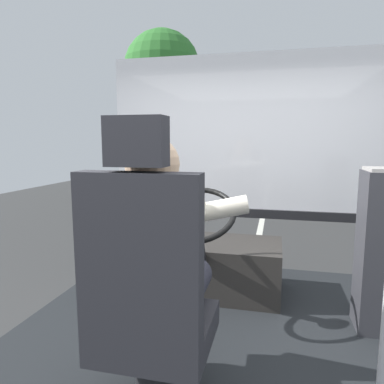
% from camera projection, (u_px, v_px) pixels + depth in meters
% --- Properties ---
extents(ground, '(18.00, 44.00, 0.06)m').
position_uv_depth(ground, '(265.00, 204.00, 10.39)').
color(ground, '#333333').
extents(driver_seat, '(0.48, 0.48, 1.26)m').
position_uv_depth(driver_seat, '(149.00, 301.00, 1.45)').
color(driver_seat, black).
rests_on(driver_seat, bus_floor).
extents(bus_driver, '(0.76, 0.53, 0.79)m').
position_uv_depth(bus_driver, '(158.00, 252.00, 1.54)').
color(bus_driver, '#282833').
rests_on(bus_driver, driver_seat).
extents(steering_console, '(1.10, 1.03, 0.87)m').
position_uv_depth(steering_console, '(209.00, 264.00, 2.76)').
color(steering_console, '#282623').
rests_on(steering_console, bus_floor).
extents(fare_box, '(0.24, 0.27, 1.02)m').
position_uv_depth(fare_box, '(380.00, 251.00, 2.17)').
color(fare_box, '#333338').
rests_on(fare_box, bus_floor).
extents(windshield_panel, '(2.50, 0.08, 1.48)m').
position_uv_depth(windshield_panel, '(245.00, 155.00, 3.24)').
color(windshield_panel, silver).
extents(street_tree, '(2.86, 2.86, 5.93)m').
position_uv_depth(street_tree, '(162.00, 70.00, 13.30)').
color(street_tree, '#4C3828').
rests_on(street_tree, ground).
extents(shop_building, '(10.09, 4.17, 6.05)m').
position_uv_depth(shop_building, '(377.00, 118.00, 18.58)').
color(shop_building, '#BCB29E').
rests_on(shop_building, ground).
extents(parked_car_black, '(1.83, 4.15, 1.28)m').
position_uv_depth(parked_car_black, '(375.00, 166.00, 16.17)').
color(parked_car_black, black).
rests_on(parked_car_black, ground).
extents(parked_car_white, '(1.88, 4.22, 1.21)m').
position_uv_depth(parked_car_white, '(345.00, 161.00, 21.75)').
color(parked_car_white, silver).
rests_on(parked_car_white, ground).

